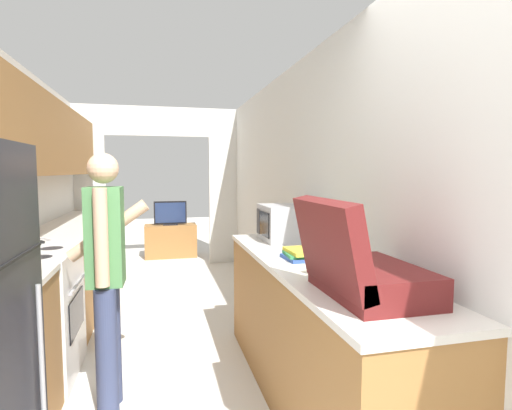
{
  "coord_description": "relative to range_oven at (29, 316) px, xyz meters",
  "views": [
    {
      "loc": [
        -0.02,
        -1.02,
        1.51
      ],
      "look_at": [
        0.85,
        2.51,
        1.2
      ],
      "focal_mm": 28.0,
      "sensor_mm": 36.0,
      "label": 1
    }
  ],
  "objects": [
    {
      "name": "tv_cabinet",
      "position": [
        1.12,
        4.02,
        -0.19
      ],
      "size": [
        0.88,
        0.42,
        0.57
      ],
      "color": "#9E6B38",
      "rests_on": "ground_plane"
    },
    {
      "name": "counter_left",
      "position": [
        -0.01,
        1.3,
        -0.01
      ],
      "size": [
        0.62,
        4.21,
        0.93
      ],
      "color": "#9E6B38",
      "rests_on": "ground_plane"
    },
    {
      "name": "wall_far_with_doorway",
      "position": [
        0.93,
        3.37,
        0.96
      ],
      "size": [
        2.88,
        0.06,
        2.5
      ],
      "color": "silver",
      "rests_on": "ground_plane"
    },
    {
      "name": "person",
      "position": [
        0.59,
        -0.51,
        0.39
      ],
      "size": [
        0.52,
        0.38,
        1.61
      ],
      "rotation": [
        0.0,
        0.0,
        1.54
      ],
      "color": "#384266",
      "rests_on": "ground_plane"
    },
    {
      "name": "book_stack",
      "position": [
        1.83,
        -0.64,
        0.49
      ],
      "size": [
        0.26,
        0.27,
        0.07
      ],
      "color": "#2D4C99",
      "rests_on": "counter_right"
    },
    {
      "name": "knife",
      "position": [
        -0.02,
        0.48,
        0.46
      ],
      "size": [
        0.15,
        0.29,
        0.02
      ],
      "rotation": [
        0.0,
        0.0,
        0.7
      ],
      "color": "#B7B7BC",
      "rests_on": "counter_left"
    },
    {
      "name": "television",
      "position": [
        1.12,
        3.97,
        0.3
      ],
      "size": [
        0.56,
        0.16,
        0.42
      ],
      "color": "black",
      "rests_on": "tv_cabinet"
    },
    {
      "name": "wall_right",
      "position": [
        2.2,
        0.04,
        0.78
      ],
      "size": [
        0.06,
        7.8,
        2.5
      ],
      "color": "silver",
      "rests_on": "ground_plane"
    },
    {
      "name": "range_oven",
      "position": [
        0.0,
        0.0,
        0.0
      ],
      "size": [
        0.66,
        0.73,
        1.07
      ],
      "color": "white",
      "rests_on": "ground_plane"
    },
    {
      "name": "wall_left",
      "position": [
        -0.25,
        0.51,
        1.04
      ],
      "size": [
        0.38,
        7.8,
        2.5
      ],
      "color": "silver",
      "rests_on": "ground_plane"
    },
    {
      "name": "microwave",
      "position": [
        1.95,
        0.08,
        0.61
      ],
      "size": [
        0.41,
        0.45,
        0.3
      ],
      "color": "#B7B7BC",
      "rests_on": "counter_right"
    },
    {
      "name": "suitcase",
      "position": [
        1.8,
        -1.44,
        0.59
      ],
      "size": [
        0.49,
        0.61,
        0.46
      ],
      "color": "#5B1919",
      "rests_on": "counter_right"
    },
    {
      "name": "counter_right",
      "position": [
        1.87,
        -0.73,
        -0.01
      ],
      "size": [
        0.62,
        2.36,
        0.93
      ],
      "color": "#9E6B38",
      "rests_on": "ground_plane"
    }
  ]
}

